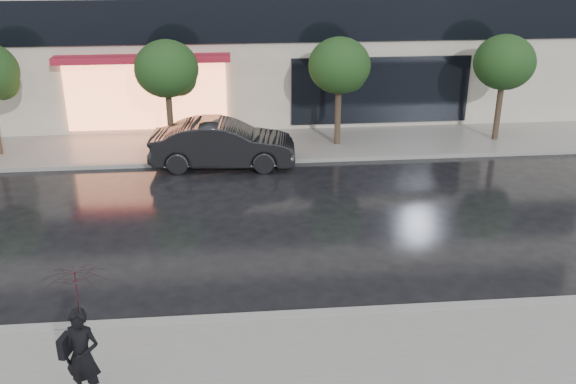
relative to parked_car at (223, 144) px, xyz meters
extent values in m
plane|color=black|center=(1.16, -8.30, -0.79)|extent=(120.00, 120.00, 0.00)
cube|color=slate|center=(1.16, 1.95, -0.73)|extent=(60.00, 3.50, 0.12)
cube|color=gray|center=(1.16, -9.30, -0.72)|extent=(60.00, 0.25, 0.14)
cube|color=gray|center=(1.16, 0.20, -0.72)|extent=(60.00, 0.25, 0.14)
cube|color=black|center=(1.16, 3.64, 3.51)|extent=(28.00, 0.12, 1.60)
cube|color=#FF8C59|center=(-2.84, 3.62, 0.81)|extent=(6.00, 0.10, 2.60)
cube|color=maroon|center=(-2.84, 3.29, 2.26)|extent=(6.40, 0.70, 0.25)
cube|color=black|center=(6.16, 3.64, 0.81)|extent=(7.00, 0.10, 2.60)
sphere|color=#173313|center=(-7.44, 1.90, 1.81)|extent=(1.20, 1.20, 1.20)
cylinder|color=#33261C|center=(-1.84, 1.70, 0.31)|extent=(0.22, 0.22, 2.20)
ellipsoid|color=#173313|center=(-1.84, 1.70, 2.21)|extent=(2.20, 2.20, 1.98)
sphere|color=#173313|center=(-1.44, 1.90, 1.81)|extent=(1.20, 1.20, 1.20)
cylinder|color=#33261C|center=(4.16, 1.70, 0.31)|extent=(0.22, 0.22, 2.20)
ellipsoid|color=#173313|center=(4.16, 1.70, 2.21)|extent=(2.20, 2.20, 1.98)
sphere|color=#173313|center=(4.56, 1.90, 1.81)|extent=(1.20, 1.20, 1.20)
cylinder|color=#33261C|center=(10.16, 1.70, 0.31)|extent=(0.22, 0.22, 2.20)
ellipsoid|color=#173313|center=(10.16, 1.70, 2.21)|extent=(2.20, 2.20, 1.98)
sphere|color=#173313|center=(10.56, 1.90, 1.81)|extent=(1.20, 1.20, 1.20)
imported|color=black|center=(0.00, 0.00, 0.00)|extent=(4.90, 1.99, 1.58)
imported|color=black|center=(-2.31, -11.49, 0.19)|extent=(0.71, 0.56, 1.72)
imported|color=black|center=(-2.25, -11.50, 1.34)|extent=(1.25, 1.26, 0.93)
cylinder|color=black|center=(-2.25, -11.50, 0.82)|extent=(0.02, 0.02, 0.86)
cube|color=black|center=(-2.56, -11.48, 0.39)|extent=(0.19, 0.34, 0.37)
camera|label=1|loc=(0.26, -20.49, 6.75)|focal=40.00mm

